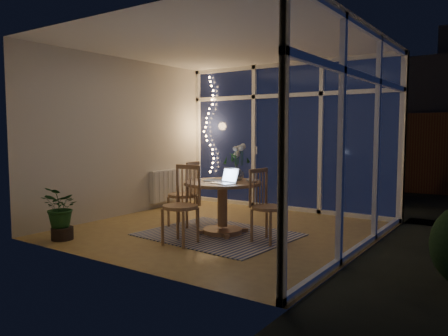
{
  "coord_description": "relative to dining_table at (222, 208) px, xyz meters",
  "views": [
    {
      "loc": [
        3.49,
        -5.04,
        1.42
      ],
      "look_at": [
        -0.16,
        0.25,
        0.86
      ],
      "focal_mm": 35.0,
      "sensor_mm": 36.0,
      "label": 1
    }
  ],
  "objects": [
    {
      "name": "floor",
      "position": [
        -0.12,
        0.2,
        -0.36
      ],
      "size": [
        4.0,
        4.0,
        0.0
      ],
      "primitive_type": "plane",
      "color": "olive",
      "rests_on": "ground"
    },
    {
      "name": "ceiling",
      "position": [
        -0.12,
        0.2,
        2.24
      ],
      "size": [
        4.0,
        4.0,
        0.0
      ],
      "primitive_type": "plane",
      "color": "silver",
      "rests_on": "wall_back"
    },
    {
      "name": "wall_back",
      "position": [
        -0.12,
        2.2,
        0.94
      ],
      "size": [
        4.0,
        0.04,
        2.6
      ],
      "primitive_type": "cube",
      "color": "beige",
      "rests_on": "floor"
    },
    {
      "name": "wall_front",
      "position": [
        -0.12,
        -1.8,
        0.94
      ],
      "size": [
        4.0,
        0.04,
        2.6
      ],
      "primitive_type": "cube",
      "color": "beige",
      "rests_on": "floor"
    },
    {
      "name": "wall_left",
      "position": [
        -2.12,
        0.2,
        0.94
      ],
      "size": [
        0.04,
        4.0,
        2.6
      ],
      "primitive_type": "cube",
      "color": "beige",
      "rests_on": "floor"
    },
    {
      "name": "wall_right",
      "position": [
        1.88,
        0.2,
        0.94
      ],
      "size": [
        0.04,
        4.0,
        2.6
      ],
      "primitive_type": "cube",
      "color": "beige",
      "rests_on": "floor"
    },
    {
      "name": "window_wall_back",
      "position": [
        -0.12,
        2.16,
        0.94
      ],
      "size": [
        4.0,
        0.1,
        2.6
      ],
      "primitive_type": "cube",
      "color": "white",
      "rests_on": "floor"
    },
    {
      "name": "window_wall_right",
      "position": [
        1.84,
        0.2,
        0.94
      ],
      "size": [
        0.1,
        4.0,
        2.6
      ],
      "primitive_type": "cube",
      "color": "white",
      "rests_on": "floor"
    },
    {
      "name": "radiator",
      "position": [
        -2.06,
        1.1,
        0.04
      ],
      "size": [
        0.1,
        0.7,
        0.58
      ],
      "primitive_type": "cube",
      "color": "silver",
      "rests_on": "wall_left"
    },
    {
      "name": "fairy_lights",
      "position": [
        -1.77,
        2.08,
        1.16
      ],
      "size": [
        0.24,
        0.1,
        1.85
      ],
      "primitive_type": null,
      "color": "#FAB164",
      "rests_on": "window_wall_back"
    },
    {
      "name": "garden_patio",
      "position": [
        0.38,
        5.2,
        -0.42
      ],
      "size": [
        12.0,
        6.0,
        0.1
      ],
      "primitive_type": "cube",
      "color": "black",
      "rests_on": "ground"
    },
    {
      "name": "garden_fence",
      "position": [
        -0.12,
        5.7,
        0.54
      ],
      "size": [
        11.0,
        0.08,
        1.8
      ],
      "primitive_type": "cube",
      "color": "#3E1E16",
      "rests_on": "ground"
    },
    {
      "name": "neighbour_roof",
      "position": [
        0.18,
        8.7,
        1.84
      ],
      "size": [
        7.0,
        3.0,
        2.2
      ],
      "primitive_type": "cube",
      "color": "#383A43",
      "rests_on": "ground"
    },
    {
      "name": "garden_shrubs",
      "position": [
        -0.92,
        3.6,
        0.09
      ],
      "size": [
        0.9,
        0.9,
        0.9
      ],
      "primitive_type": "sphere",
      "color": "black",
      "rests_on": "ground"
    },
    {
      "name": "rug",
      "position": [
        0.0,
        -0.1,
        -0.36
      ],
      "size": [
        2.02,
        1.67,
        0.01
      ],
      "primitive_type": "cube",
      "rotation": [
        0.0,
        0.0,
        -0.07
      ],
      "color": "beige",
      "rests_on": "floor"
    },
    {
      "name": "dining_table",
      "position": [
        0.0,
        0.0,
        0.0
      ],
      "size": [
        1.13,
        1.13,
        0.72
      ],
      "primitive_type": "cylinder",
      "rotation": [
        0.0,
        0.0,
        -0.07
      ],
      "color": "#9E6747",
      "rests_on": "floor"
    },
    {
      "name": "chair_left",
      "position": [
        -0.76,
        0.06,
        0.13
      ],
      "size": [
        0.53,
        0.53,
        0.98
      ],
      "primitive_type": "cube",
      "rotation": [
        0.0,
        0.0,
        -1.39
      ],
      "color": "#9E6747",
      "rests_on": "floor"
    },
    {
      "name": "chair_right",
      "position": [
        0.76,
        -0.07,
        0.11
      ],
      "size": [
        0.5,
        0.5,
        0.95
      ],
      "primitive_type": "cube",
      "rotation": [
        0.0,
        0.0,
        1.4
      ],
      "color": "#9E6747",
      "rests_on": "floor"
    },
    {
      "name": "chair_front",
      "position": [
        -0.11,
        -0.75,
        0.14
      ],
      "size": [
        0.5,
        0.5,
        1.0
      ],
      "primitive_type": "cube",
      "rotation": [
        0.0,
        0.0,
        0.08
      ],
      "color": "#9E6747",
      "rests_on": "floor"
    },
    {
      "name": "laptop",
      "position": [
        0.17,
        -0.21,
        0.47
      ],
      "size": [
        0.37,
        0.34,
        0.22
      ],
      "primitive_type": null,
      "rotation": [
        0.0,
        0.0,
        -0.29
      ],
      "color": "#B7B7BC",
      "rests_on": "dining_table"
    },
    {
      "name": "flower_vase",
      "position": [
        0.08,
        0.23,
        0.47
      ],
      "size": [
        0.22,
        0.22,
        0.21
      ],
      "primitive_type": "imported",
      "rotation": [
        0.0,
        0.0,
        -0.07
      ],
      "color": "silver",
      "rests_on": "dining_table"
    },
    {
      "name": "bowl",
      "position": [
        0.4,
        0.12,
        0.38
      ],
      "size": [
        0.16,
        0.16,
        0.04
      ],
      "primitive_type": "imported",
      "rotation": [
        0.0,
        0.0,
        -0.07
      ],
      "color": "white",
      "rests_on": "dining_table"
    },
    {
      "name": "newspapers",
      "position": [
        -0.09,
        0.06,
        0.37
      ],
      "size": [
        0.44,
        0.38,
        0.01
      ],
      "primitive_type": "cube",
      "rotation": [
        0.0,
        0.0,
        0.23
      ],
      "color": "silver",
      "rests_on": "dining_table"
    },
    {
      "name": "phone",
      "position": [
        -0.03,
        -0.11,
        0.37
      ],
      "size": [
        0.12,
        0.1,
        0.01
      ],
      "primitive_type": "cube",
      "rotation": [
        0.0,
        0.0,
        -0.49
      ],
      "color": "black",
      "rests_on": "dining_table"
    },
    {
      "name": "potted_plant",
      "position": [
        -1.53,
        -1.45,
        0.02
      ],
      "size": [
        0.59,
        0.53,
        0.76
      ],
      "primitive_type": "imported",
      "rotation": [
        0.0,
        0.0,
        -0.12
      ],
      "color": "#18431B",
      "rests_on": "floor"
    }
  ]
}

